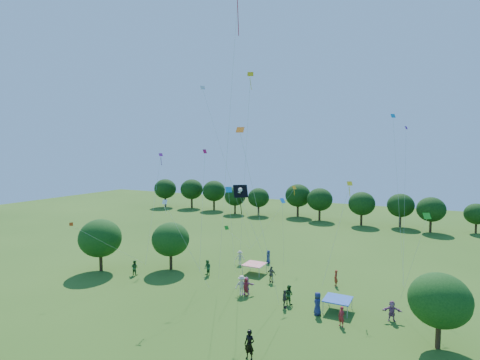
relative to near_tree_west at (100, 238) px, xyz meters
name	(u,v)px	position (x,y,z in m)	size (l,w,h in m)	color
near_tree_west	(100,238)	(0.00, 0.00, 0.00)	(4.72, 4.72, 5.89)	#422B19
near_tree_north	(171,239)	(6.72, 4.05, -0.27)	(4.27, 4.27, 5.42)	#422B19
near_tree_east	(440,300)	(33.74, -1.38, -0.33)	(4.10, 4.10, 5.28)	#422B19
treeline	(331,200)	(16.03, 41.28, 0.33)	(88.01, 8.77, 6.77)	#422B19
tent_red_stripe	(255,264)	(15.88, 7.08, -2.72)	(2.20, 2.20, 1.10)	red
tent_blue	(338,299)	(26.24, 1.49, -2.72)	(2.20, 2.20, 1.10)	#1B4AB0
man_in_black	(249,345)	(22.72, -8.49, -2.77)	(0.73, 0.47, 1.97)	black
crowd_person_0	(268,257)	(15.77, 11.28, -2.97)	(0.77, 0.42, 1.57)	navy
crowd_person_1	(246,287)	(17.81, 0.99, -2.94)	(0.61, 0.39, 1.64)	maroon
crowd_person_2	(289,294)	(22.02, 1.05, -2.90)	(0.84, 0.46, 1.71)	#214C20
crowd_person_3	(242,285)	(17.39, 0.92, -2.81)	(1.23, 0.55, 1.89)	beige
crowd_person_4	(271,274)	(18.63, 5.28, -2.90)	(1.00, 0.45, 1.70)	#433A36
crowd_person_5	(392,311)	(30.51, 1.64, -2.93)	(1.53, 0.55, 1.64)	#874F7D
crowd_person_6	(441,296)	(34.07, 6.78, -2.87)	(0.88, 0.47, 1.78)	navy
crowd_person_7	(341,316)	(27.11, -1.12, -2.98)	(0.58, 0.37, 1.56)	maroon
crowd_person_8	(135,268)	(4.36, 0.67, -2.94)	(0.80, 0.43, 1.62)	#2E632A
crowd_person_9	(422,306)	(32.67, 3.73, -2.89)	(1.13, 0.51, 1.73)	beige
crowd_person_10	(285,299)	(21.99, 0.06, -2.96)	(0.93, 0.42, 1.59)	#453F37
crowd_person_11	(246,286)	(17.73, 1.25, -2.91)	(1.58, 0.57, 1.70)	#A15D8E
crowd_person_12	(318,304)	(24.90, 0.04, -2.80)	(0.94, 0.51, 1.91)	navy
crowd_person_13	(336,278)	(24.76, 7.32, -2.94)	(0.61, 0.39, 1.63)	maroon
crowd_person_14	(208,268)	(11.62, 4.09, -2.89)	(0.85, 0.46, 1.73)	#2A6232
crowd_person_15	(240,258)	(12.99, 9.18, -2.91)	(1.10, 0.49, 1.69)	beige
pirate_kite	(241,193)	(19.32, -3.03, 6.49)	(2.38, 4.36, 9.56)	black
red_high_kite	(234,58)	(16.98, 0.16, 18.00)	(2.71, 0.94, 26.10)	red
small_kite_0	(204,179)	(11.41, 3.76, 6.79)	(1.35, 3.33, 12.42)	#E10D4B
small_kite_1	(94,237)	(3.38, -3.79, 1.30)	(3.20, 6.92, 5.47)	#EA3F0C
small_kite_2	(345,203)	(25.92, 5.15, 5.04)	(2.02, 2.96, 9.46)	yellow
small_kite_3	(422,230)	(32.47, 1.62, 3.82)	(2.04, 2.44, 7.67)	green
small_kite_4	(283,212)	(19.98, 4.81, 3.81)	(1.34, 3.70, 7.68)	blue
small_kite_5	(158,177)	(3.08, 6.42, 6.53)	(3.77, 7.55, 11.94)	#701582
small_kite_6	(174,220)	(12.98, -3.56, 3.77)	(3.27, 2.45, 8.06)	white
small_kite_7	(396,162)	(29.82, 9.64, 8.71)	(2.05, 4.75, 15.97)	#0D84C5
small_kite_8	(248,168)	(20.64, -4.37, 8.59)	(2.63, 2.71, 14.09)	orange
small_kite_9	(248,120)	(16.82, 3.37, 12.80)	(1.47, 0.57, 19.88)	yellow
small_kite_10	(286,199)	(17.25, 13.30, 3.85)	(5.37, 1.94, 7.99)	orange
small_kite_11	(229,230)	(10.85, 10.34, 0.00)	(2.73, 1.93, 2.96)	#1F8518
small_kite_12	(230,201)	(15.40, 2.21, 4.93)	(0.73, 1.14, 8.77)	#1484CC
small_kite_13	(405,176)	(30.63, 10.75, 7.28)	(0.71, 6.51, 14.83)	purple
small_kite_14	(217,134)	(9.93, 9.05, 11.76)	(4.70, 4.46, 19.86)	silver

